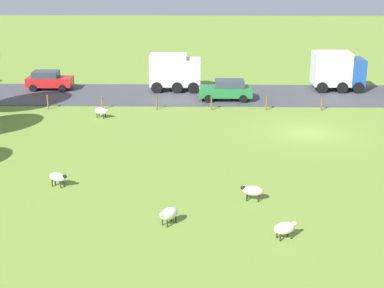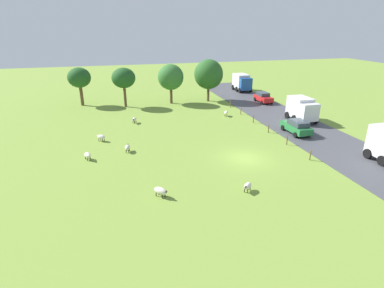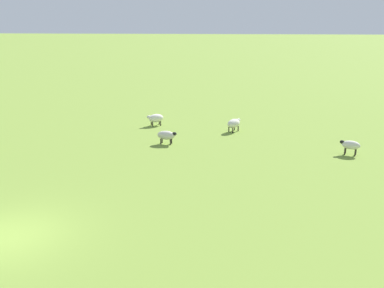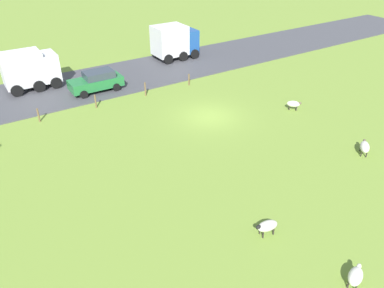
{
  "view_description": "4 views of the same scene",
  "coord_description": "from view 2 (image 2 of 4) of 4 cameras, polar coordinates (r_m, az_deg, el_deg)",
  "views": [
    {
      "loc": [
        -36.68,
        7.15,
        11.29
      ],
      "look_at": [
        -6.48,
        7.72,
        1.32
      ],
      "focal_mm": 53.24,
      "sensor_mm": 36.0,
      "label": 1
    },
    {
      "loc": [
        -12.23,
        -25.36,
        12.38
      ],
      "look_at": [
        -4.71,
        2.89,
        0.9
      ],
      "focal_mm": 28.47,
      "sensor_mm": 36.0,
      "label": 2
    },
    {
      "loc": [
        15.73,
        7.09,
        8.5
      ],
      "look_at": [
        -6.44,
        6.3,
        1.51
      ],
      "focal_mm": 46.79,
      "sensor_mm": 36.0,
      "label": 3
    },
    {
      "loc": [
        -19.79,
        14.3,
        12.38
      ],
      "look_at": [
        -3.9,
        4.04,
        0.93
      ],
      "focal_mm": 34.68,
      "sensor_mm": 36.0,
      "label": 4
    }
  ],
  "objects": [
    {
      "name": "fence_post_0",
      "position": [
        31.89,
        21.29,
        -1.98
      ],
      "size": [
        0.12,
        0.12,
        1.01
      ],
      "primitive_type": "cylinder",
      "color": "brown",
      "rests_on": "ground_plane"
    },
    {
      "name": "tree_0",
      "position": [
        49.91,
        -12.7,
        11.94
      ],
      "size": [
        3.69,
        3.69,
        6.21
      ],
      "color": "brown",
      "rests_on": "ground_plane"
    },
    {
      "name": "fence_post_1",
      "position": [
        35.09,
        17.39,
        0.74
      ],
      "size": [
        0.12,
        0.12,
        1.14
      ],
      "primitive_type": "cylinder",
      "color": "brown",
      "rests_on": "ground_plane"
    },
    {
      "name": "ground_plane",
      "position": [
        30.76,
        9.93,
        -2.65
      ],
      "size": [
        160.0,
        160.0,
        0.0
      ],
      "primitive_type": "plane",
      "color": "olive"
    },
    {
      "name": "tree_2",
      "position": [
        52.88,
        -20.38,
        11.53
      ],
      "size": [
        3.61,
        3.61,
        6.12
      ],
      "color": "brown",
      "rests_on": "ground_plane"
    },
    {
      "name": "sheep_3",
      "position": [
        32.33,
        -11.99,
        -0.62
      ],
      "size": [
        0.67,
        1.16,
        0.76
      ],
      "color": "beige",
      "rests_on": "ground_plane"
    },
    {
      "name": "sheep_4",
      "position": [
        36.02,
        -16.65,
        1.25
      ],
      "size": [
        1.1,
        1.06,
        0.78
      ],
      "color": "silver",
      "rests_on": "ground_plane"
    },
    {
      "name": "sheep_2",
      "position": [
        23.72,
        -5.92,
        -8.72
      ],
      "size": [
        1.17,
        1.24,
        0.78
      ],
      "color": "silver",
      "rests_on": "ground_plane"
    },
    {
      "name": "fence_post_4",
      "position": [
        45.76,
        9.13,
        6.12
      ],
      "size": [
        0.12,
        0.12,
        1.02
      ],
      "primitive_type": "cylinder",
      "color": "brown",
      "rests_on": "ground_plane"
    },
    {
      "name": "car_0",
      "position": [
        53.58,
        13.21,
        8.52
      ],
      "size": [
        2.0,
        3.94,
        1.67
      ],
      "color": "red",
      "rests_on": "road_strip"
    },
    {
      "name": "road_strip",
      "position": [
        36.47,
        25.71,
        -0.58
      ],
      "size": [
        8.0,
        80.0,
        0.06
      ],
      "primitive_type": "cube",
      "color": "#47474C",
      "rests_on": "ground_plane"
    },
    {
      "name": "fence_post_3",
      "position": [
        42.08,
        11.43,
        4.62
      ],
      "size": [
        0.12,
        0.12,
        1.02
      ],
      "primitive_type": "cylinder",
      "color": "brown",
      "rests_on": "ground_plane"
    },
    {
      "name": "fence_post_5",
      "position": [
        49.51,
        7.18,
        7.46
      ],
      "size": [
        0.12,
        0.12,
        1.14
      ],
      "primitive_type": "cylinder",
      "color": "brown",
      "rests_on": "ground_plane"
    },
    {
      "name": "car_4",
      "position": [
        38.93,
        19.01,
        3.11
      ],
      "size": [
        2.08,
        4.32,
        1.66
      ],
      "color": "#237238",
      "rests_on": "road_strip"
    },
    {
      "name": "sheep_1",
      "position": [
        44.52,
        6.4,
        5.85
      ],
      "size": [
        0.87,
        1.18,
        0.78
      ],
      "color": "white",
      "rests_on": "ground_plane"
    },
    {
      "name": "sheep_5",
      "position": [
        41.72,
        -10.76,
        4.54
      ],
      "size": [
        0.81,
        1.11,
        0.77
      ],
      "color": "silver",
      "rests_on": "ground_plane"
    },
    {
      "name": "truck_1",
      "position": [
        44.13,
        19.9,
        6.22
      ],
      "size": [
        2.62,
        4.39,
        3.16
      ],
      "color": "white",
      "rests_on": "road_strip"
    },
    {
      "name": "sheep_6",
      "position": [
        24.72,
        10.36,
        -7.75
      ],
      "size": [
        1.03,
        1.0,
        0.72
      ],
      "color": "silver",
      "rests_on": "ground_plane"
    },
    {
      "name": "tree_1",
      "position": [
        51.26,
        -4.01,
        12.37
      ],
      "size": [
        4.23,
        4.23,
        6.47
      ],
      "color": "brown",
      "rests_on": "ground_plane"
    },
    {
      "name": "fence_post_2",
      "position": [
        38.52,
        14.14,
        2.84
      ],
      "size": [
        0.12,
        0.12,
        1.06
      ],
      "primitive_type": "cylinder",
      "color": "brown",
      "rests_on": "ground_plane"
    },
    {
      "name": "truck_2",
      "position": [
        62.35,
        9.33,
        11.37
      ],
      "size": [
        2.6,
        4.66,
        3.21
      ],
      "color": "#1E4C99",
      "rests_on": "road_strip"
    },
    {
      "name": "tree_3",
      "position": [
        52.81,
        3.12,
        12.9
      ],
      "size": [
        4.87,
        4.87,
        7.07
      ],
      "color": "brown",
      "rests_on": "ground_plane"
    },
    {
      "name": "sheep_0",
      "position": [
        31.51,
        -18.98,
        -2.01
      ],
      "size": [
        0.86,
        1.13,
        0.74
      ],
      "color": "silver",
      "rests_on": "ground_plane"
    }
  ]
}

